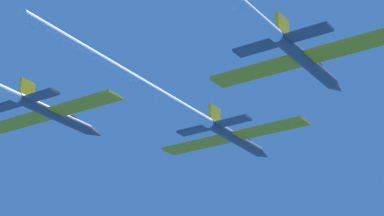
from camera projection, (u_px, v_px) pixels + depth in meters
The scene contains 2 objects.
jet_lead at pixel (190, 112), 81.49m from camera, with size 19.11×43.70×3.17m.
jet_right_wing at pixel (237, 1), 59.61m from camera, with size 19.11×50.71×3.17m.
Camera 1 is at (41.97, -73.32, -31.86)m, focal length 69.47 mm.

